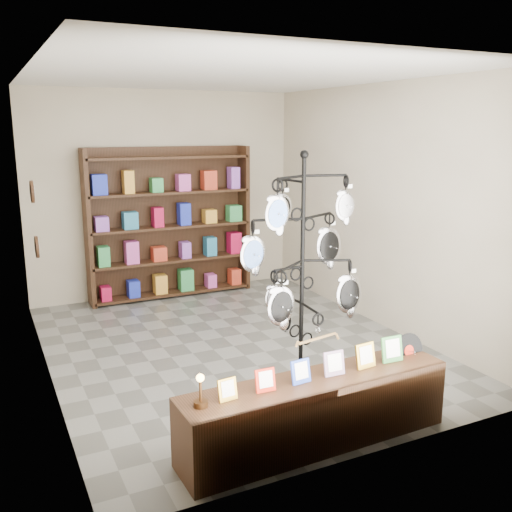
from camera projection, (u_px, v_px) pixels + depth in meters
The scene contains 6 objects.
ground at pixel (234, 346), 6.58m from camera, with size 5.00×5.00×0.00m, color slate.
room_envelope at pixel (232, 186), 6.18m from camera, with size 5.00×5.00×5.00m.
display_tree at pixel (302, 261), 5.01m from camera, with size 1.17×1.04×2.28m.
front_shelf at pixel (317, 411), 4.50m from camera, with size 2.27×0.52×0.80m.
back_shelving at pixel (170, 228), 8.37m from camera, with size 2.42×0.36×2.20m.
wall_clocks at pixel (34, 220), 6.11m from camera, with size 0.03×0.24×0.84m.
Camera 1 is at (-2.48, -5.68, 2.46)m, focal length 40.00 mm.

